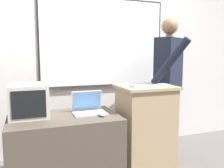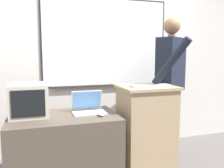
# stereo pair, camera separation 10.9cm
# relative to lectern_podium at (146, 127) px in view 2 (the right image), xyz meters

# --- Properties ---
(back_wall) EXTENTS (6.40, 0.17, 2.94)m
(back_wall) POSITION_rel_lectern_podium_xyz_m (-0.35, 0.81, 0.98)
(back_wall) COLOR silver
(back_wall) RESTS_ON ground_plane
(lectern_podium) EXTENTS (0.62, 0.54, 0.97)m
(lectern_podium) POSITION_rel_lectern_podium_xyz_m (0.00, 0.00, 0.00)
(lectern_podium) COLOR tan
(lectern_podium) RESTS_ON ground_plane
(side_desk) EXTENTS (1.07, 0.67, 0.71)m
(side_desk) POSITION_rel_lectern_podium_xyz_m (-0.94, -0.06, -0.13)
(side_desk) COLOR #4C4238
(side_desk) RESTS_ON ground_plane
(person_presenter) EXTENTS (0.57, 0.72, 1.77)m
(person_presenter) POSITION_rel_lectern_podium_xyz_m (0.40, 0.16, 0.53)
(person_presenter) COLOR #474C60
(person_presenter) RESTS_ON ground_plane
(laptop) EXTENTS (0.34, 0.26, 0.22)m
(laptop) POSITION_rel_lectern_podium_xyz_m (-0.68, 0.01, 0.29)
(laptop) COLOR #B7BABF
(laptop) RESTS_ON side_desk
(wireless_keyboard) EXTENTS (0.45, 0.13, 0.02)m
(wireless_keyboard) POSITION_rel_lectern_podium_xyz_m (0.02, -0.07, 0.49)
(wireless_keyboard) COLOR silver
(wireless_keyboard) RESTS_ON lectern_podium
(computer_mouse_by_laptop) EXTENTS (0.06, 0.10, 0.03)m
(computer_mouse_by_laptop) POSITION_rel_lectern_podium_xyz_m (-0.59, -0.19, 0.24)
(computer_mouse_by_laptop) COLOR #BCBCC1
(computer_mouse_by_laptop) RESTS_ON side_desk
(crt_monitor) EXTENTS (0.36, 0.41, 0.32)m
(crt_monitor) POSITION_rel_lectern_podium_xyz_m (-1.26, 0.05, 0.39)
(crt_monitor) COLOR #BCB7A8
(crt_monitor) RESTS_ON side_desk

